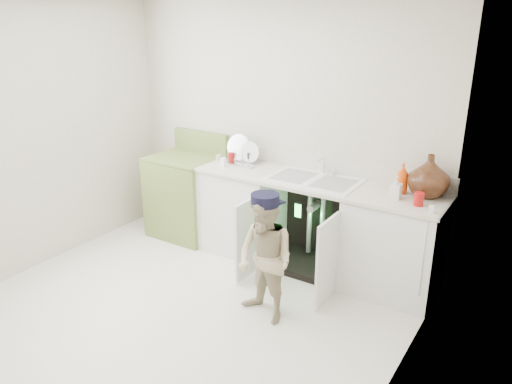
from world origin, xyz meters
TOP-DOWN VIEW (x-y plane):
  - ground at (0.00, 0.00)m, footprint 3.50×3.50m
  - room_shell at (0.00, 0.00)m, footprint 6.00×5.50m
  - counter_run at (0.59, 1.21)m, footprint 2.44×1.02m
  - avocado_stove at (-0.98, 1.18)m, footprint 0.72×0.65m
  - repair_worker at (0.63, 0.22)m, footprint 0.60×0.90m

SIDE VIEW (x-z plane):
  - ground at x=0.00m, z-range 0.00..0.00m
  - avocado_stove at x=-0.98m, z-range -0.10..1.03m
  - counter_run at x=0.59m, z-range -0.15..1.11m
  - repair_worker at x=0.63m, z-range 0.00..1.07m
  - room_shell at x=0.00m, z-range 0.62..1.88m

